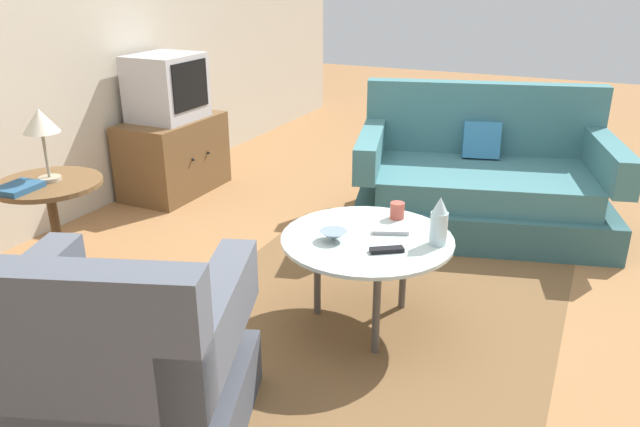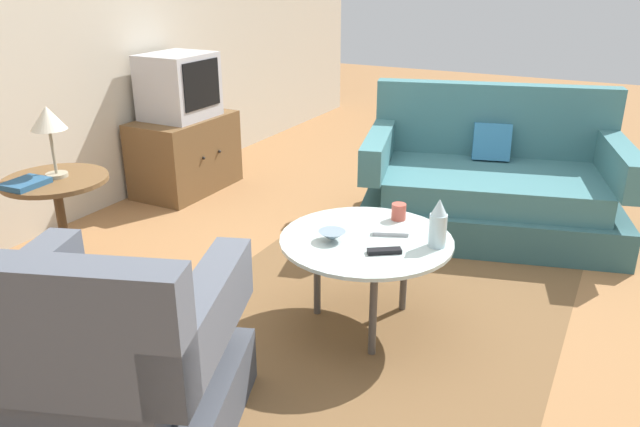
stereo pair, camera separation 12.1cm
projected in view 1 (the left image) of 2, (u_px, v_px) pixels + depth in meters
The scene contains 15 objects.
ground_plane at pixel (356, 306), 3.28m from camera, with size 16.00×16.00×0.00m, color olive.
area_rug at pixel (365, 322), 3.12m from camera, with size 2.42×1.84×0.00m, color brown.
armchair at pixel (117, 377), 2.20m from camera, with size 1.06×1.09×0.89m.
couch at pixel (481, 184), 4.21m from camera, with size 1.38×1.85×0.92m.
coffee_table at pixel (367, 245), 2.96m from camera, with size 0.83×0.83×0.47m.
side_table at pixel (53, 213), 3.28m from camera, with size 0.55×0.55×0.63m.
tv_stand at pixel (174, 156), 4.85m from camera, with size 0.84×0.52×0.59m.
television at pixel (167, 87), 4.65m from camera, with size 0.52×0.45×0.48m.
table_lamp at pixel (41, 125), 3.12m from camera, with size 0.18×0.18×0.38m.
vase at pixel (439, 222), 2.83m from camera, with size 0.08×0.08×0.23m.
mug at pixel (398, 210), 3.16m from camera, with size 0.12×0.07×0.08m.
bowl at pixel (333, 236), 2.90m from camera, with size 0.13×0.13×0.05m.
tv_remote_dark at pixel (387, 250), 2.79m from camera, with size 0.12×0.15×0.02m.
tv_remote_silver at pixel (391, 232), 2.98m from camera, with size 0.10×0.18×0.02m.
book at pixel (18, 188), 3.08m from camera, with size 0.22×0.17×0.03m.
Camera 1 is at (-2.67, -1.03, 1.67)m, focal length 34.69 mm.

